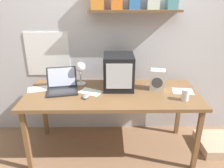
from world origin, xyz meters
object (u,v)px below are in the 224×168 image
(printed_handout, at_px, (183,91))
(open_notebook, at_px, (41,89))
(corner_desk, at_px, (112,97))
(floor_cushion, at_px, (218,144))
(space_heater, at_px, (157,80))
(crt_monitor, at_px, (119,72))
(juice_glass, at_px, (185,95))
(loose_paper_near_laptop, at_px, (90,92))
(computer_mouse, at_px, (86,96))
(desk_lamp, at_px, (81,69))
(laptop, at_px, (62,85))

(printed_handout, relative_size, open_notebook, 0.78)
(printed_handout, distance_m, open_notebook, 1.57)
(corner_desk, distance_m, floor_cushion, 1.43)
(corner_desk, height_order, printed_handout, printed_handout)
(space_heater, bearing_deg, crt_monitor, -175.79)
(corner_desk, relative_size, juice_glass, 16.02)
(juice_glass, relative_size, floor_cushion, 0.26)
(space_heater, xyz_separation_m, open_notebook, (-1.30, 0.02, -0.11))
(space_heater, bearing_deg, floor_cushion, 6.57)
(loose_paper_near_laptop, bearing_deg, space_heater, 5.39)
(space_heater, bearing_deg, juice_glass, -37.97)
(juice_glass, relative_size, computer_mouse, 1.00)
(crt_monitor, bearing_deg, space_heater, -7.45)
(computer_mouse, distance_m, floor_cushion, 1.71)
(juice_glass, distance_m, open_notebook, 1.55)
(corner_desk, distance_m, open_notebook, 0.81)
(corner_desk, height_order, desk_lamp, desk_lamp)
(desk_lamp, xyz_separation_m, floor_cushion, (1.63, -0.18, -0.90))
(printed_handout, distance_m, floor_cushion, 0.86)
(corner_desk, bearing_deg, loose_paper_near_laptop, 176.21)
(laptop, distance_m, printed_handout, 1.32)
(printed_handout, bearing_deg, juice_glass, -102.48)
(loose_paper_near_laptop, bearing_deg, corner_desk, -3.79)
(crt_monitor, height_order, loose_paper_near_laptop, crt_monitor)
(printed_handout, bearing_deg, corner_desk, -178.40)
(laptop, xyz_separation_m, printed_handout, (1.32, -0.05, -0.06))
(crt_monitor, height_order, floor_cushion, crt_monitor)
(corner_desk, xyz_separation_m, laptop, (-0.55, 0.07, 0.12))
(crt_monitor, relative_size, desk_lamp, 1.30)
(computer_mouse, height_order, open_notebook, computer_mouse)
(crt_monitor, relative_size, floor_cushion, 0.84)
(juice_glass, height_order, floor_cushion, juice_glass)
(loose_paper_near_laptop, bearing_deg, juice_glass, -12.01)
(open_notebook, xyz_separation_m, loose_paper_near_laptop, (0.57, -0.09, 0.00))
(space_heater, xyz_separation_m, printed_handout, (0.27, -0.06, -0.11))
(computer_mouse, relative_size, floor_cushion, 0.26)
(corner_desk, relative_size, computer_mouse, 16.04)
(laptop, distance_m, loose_paper_near_laptop, 0.32)
(crt_monitor, bearing_deg, loose_paper_near_laptop, -156.81)
(space_heater, bearing_deg, printed_handout, -0.71)
(crt_monitor, xyz_separation_m, printed_handout, (0.70, -0.12, -0.19))
(laptop, bearing_deg, computer_mouse, -46.12)
(corner_desk, relative_size, printed_handout, 7.68)
(juice_glass, xyz_separation_m, printed_handout, (0.05, 0.21, -0.05))
(corner_desk, distance_m, laptop, 0.56)
(corner_desk, distance_m, juice_glass, 0.76)
(desk_lamp, bearing_deg, open_notebook, 176.67)
(computer_mouse, bearing_deg, floor_cushion, 4.88)
(open_notebook, bearing_deg, juice_glass, -10.98)
(printed_handout, height_order, floor_cushion, printed_handout)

